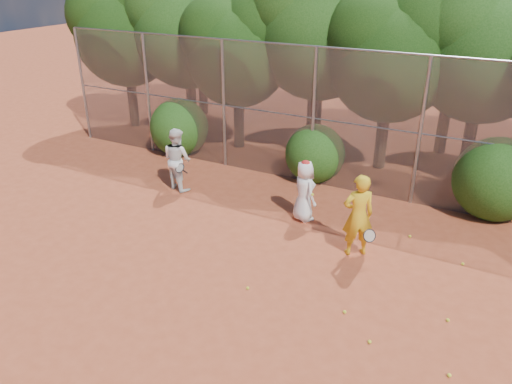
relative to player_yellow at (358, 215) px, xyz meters
The scene contains 24 objects.
ground 3.23m from the player_yellow, 118.17° to the right, with size 80.00×80.00×0.00m, color #973D22.
fence_back 3.80m from the player_yellow, 115.54° to the left, with size 20.05×0.09×4.03m.
tree_0 12.48m from the player_yellow, 153.95° to the left, with size 4.38×3.81×6.00m.
tree_1 10.70m from the player_yellow, 145.22° to the left, with size 4.64×4.03×6.35m.
tree_2 8.24m from the player_yellow, 139.04° to the left, with size 3.99×3.47×5.47m.
tree_3 7.80m from the player_yellow, 118.94° to the left, with size 4.89×4.26×6.70m.
tree_4 6.25m from the player_yellow, 99.24° to the left, with size 4.19×3.64×5.73m.
tree_5 7.22m from the player_yellow, 75.76° to the left, with size 4.51×3.92×6.17m.
tree_9 12.87m from the player_yellow, 139.11° to the left, with size 4.83×4.20×6.62m.
tree_10 10.10m from the player_yellow, 117.76° to the left, with size 5.15×4.48×7.06m.
tree_11 8.57m from the player_yellow, 85.62° to the left, with size 4.64×4.03×6.35m.
bush_0 8.27m from the player_yellow, 154.29° to the left, with size 2.00×2.00×2.00m, color #193F0F.
bush_1 4.35m from the player_yellow, 124.35° to the left, with size 1.80×1.80×1.80m, color #193F0F.
bush_2 4.40m from the player_yellow, 54.62° to the left, with size 2.20×2.20×2.20m, color #193F0F.
player_yellow is the anchor object (origin of this frame).
player_teen 1.97m from the player_yellow, 149.81° to the left, with size 0.93×0.87×1.63m.
player_white 5.80m from the player_yellow, 169.43° to the left, with size 1.04×0.90×1.83m.
ball_0 2.89m from the player_yellow, 33.52° to the right, with size 0.07×0.07×0.07m, color yellow.
ball_1 2.53m from the player_yellow, 15.60° to the left, with size 0.07×0.07×0.07m, color yellow.
ball_2 2.43m from the player_yellow, 77.00° to the right, with size 0.07×0.07×0.07m, color yellow.
ball_3 3.97m from the player_yellow, 49.26° to the right, with size 0.07×0.07×0.07m, color yellow.
ball_4 2.96m from the player_yellow, 122.06° to the right, with size 0.07×0.07×0.07m, color yellow.
ball_5 1.88m from the player_yellow, 53.61° to the left, with size 0.07×0.07×0.07m, color yellow.
ball_6 3.14m from the player_yellow, 67.23° to the right, with size 0.07×0.07×0.07m, color yellow.
Camera 1 is at (4.05, -7.01, 6.10)m, focal length 35.00 mm.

